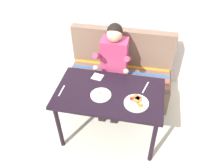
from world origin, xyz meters
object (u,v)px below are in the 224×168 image
person (114,60)px  fork (62,91)px  couch (120,77)px  knife (145,88)px  plate_eggs (101,95)px  table (109,97)px  napkin (97,77)px  plate_breakfast (136,102)px

person → fork: bearing=-124.6°
couch → knife: size_ratio=7.20×
plate_eggs → couch: bearing=84.4°
table → napkin: (-0.19, 0.23, 0.09)m
plate_breakfast → fork: plate_breakfast is taller
person → knife: bearing=-44.4°
plate_eggs → plate_breakfast: bearing=-6.2°
couch → plate_breakfast: couch is taller
napkin → knife: napkin is taller
napkin → fork: (-0.33, -0.31, -0.00)m
knife → plate_eggs: bearing=-140.3°
couch → napkin: bearing=-109.7°
fork → knife: (0.91, 0.23, 0.00)m
person → napkin: size_ratio=9.72×
table → knife: 0.42m
napkin → knife: (0.58, -0.08, -0.00)m
plate_breakfast → fork: bearing=177.7°
plate_eggs → person: bearing=88.6°
person → plate_eggs: bearing=-91.4°
person → plate_eggs: (-0.02, -0.66, -0.00)m
table → plate_eggs: bearing=-139.4°
couch → fork: (-0.53, -0.84, 0.40)m
plate_eggs → napkin: size_ratio=1.82×
plate_breakfast → napkin: (-0.50, 0.34, -0.01)m
napkin → fork: bearing=-137.3°
table → fork: 0.54m
couch → person: size_ratio=1.19×
fork → knife: 0.94m
table → plate_breakfast: size_ratio=4.58×
table → napkin: napkin is taller
plate_eggs → knife: bearing=25.1°
plate_eggs → fork: (-0.44, -0.01, -0.01)m
knife → plate_breakfast: bearing=-91.2°
couch → table: bearing=-90.0°
plate_eggs → table: bearing=40.6°
table → fork: (-0.53, -0.08, 0.08)m
person → plate_breakfast: (0.38, -0.70, 0.00)m
person → knife: person is taller
fork → table: bearing=9.7°
fork → knife: size_ratio=0.85×
plate_breakfast → plate_eggs: 0.39m
person → couch: bearing=69.6°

